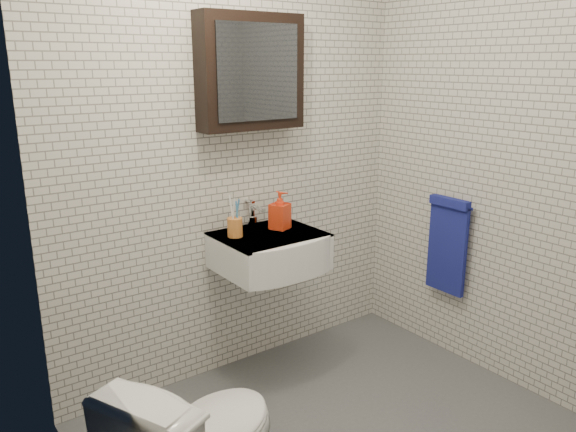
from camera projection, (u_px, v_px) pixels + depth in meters
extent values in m
cube|color=silver|center=(238.00, 156.00, 3.09)|extent=(2.20, 0.02, 2.50)
cube|color=silver|center=(98.00, 234.00, 1.69)|extent=(0.02, 2.00, 2.50)
cube|color=silver|center=(516.00, 161.00, 2.94)|extent=(0.02, 2.00, 2.50)
cube|color=white|center=(269.00, 251.00, 3.08)|extent=(0.55, 0.45, 0.20)
cylinder|color=silver|center=(267.00, 235.00, 3.07)|extent=(0.31, 0.31, 0.02)
cylinder|color=silver|center=(267.00, 233.00, 3.07)|extent=(0.04, 0.04, 0.01)
cube|color=white|center=(269.00, 234.00, 3.06)|extent=(0.55, 0.45, 0.01)
cylinder|color=silver|center=(252.00, 221.00, 3.17)|extent=(0.06, 0.06, 0.06)
cylinder|color=silver|center=(252.00, 211.00, 3.16)|extent=(0.03, 0.03, 0.08)
cylinder|color=silver|center=(258.00, 208.00, 3.10)|extent=(0.02, 0.12, 0.02)
cube|color=silver|center=(249.00, 201.00, 3.17)|extent=(0.02, 0.09, 0.01)
cube|color=black|center=(251.00, 72.00, 2.95)|extent=(0.60, 0.14, 0.60)
cube|color=#3F444C|center=(259.00, 72.00, 2.89)|extent=(0.49, 0.01, 0.49)
cylinder|color=silver|center=(452.00, 204.00, 3.27)|extent=(0.02, 0.30, 0.02)
cylinder|color=silver|center=(437.00, 200.00, 3.39)|extent=(0.04, 0.02, 0.02)
cylinder|color=silver|center=(473.00, 208.00, 3.18)|extent=(0.04, 0.02, 0.02)
cube|color=navy|center=(447.00, 249.00, 3.34)|extent=(0.03, 0.26, 0.54)
cube|color=navy|center=(450.00, 202.00, 3.26)|extent=(0.05, 0.26, 0.05)
cylinder|color=orange|center=(235.00, 227.00, 2.99)|extent=(0.10, 0.10, 0.10)
cylinder|color=white|center=(233.00, 216.00, 2.95)|extent=(0.02, 0.03, 0.19)
cylinder|color=teal|center=(237.00, 217.00, 2.97)|extent=(0.02, 0.02, 0.17)
cylinder|color=white|center=(232.00, 214.00, 2.98)|extent=(0.02, 0.04, 0.20)
cylinder|color=teal|center=(237.00, 215.00, 2.99)|extent=(0.03, 0.04, 0.18)
imported|color=orange|center=(280.00, 210.00, 3.11)|extent=(0.13, 0.13, 0.21)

